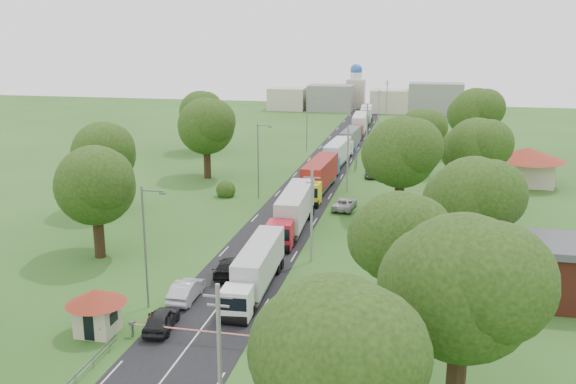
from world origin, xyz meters
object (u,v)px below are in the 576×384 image
(guard_booth, at_px, (97,306))
(car_lane_mid, at_px, (186,290))
(truck_0, at_px, (257,268))
(pedestrian_near, at_px, (151,324))
(boom_barrier, at_px, (173,329))
(car_lane_front, at_px, (161,320))
(info_sign, at_px, (356,152))

(guard_booth, distance_m, car_lane_mid, 8.27)
(truck_0, bearing_deg, pedestrian_near, -119.57)
(boom_barrier, xyz_separation_m, guard_booth, (-5.84, -0.00, 1.27))
(truck_0, xyz_separation_m, pedestrian_near, (-5.45, -9.60, -1.18))
(truck_0, distance_m, pedestrian_near, 11.11)
(boom_barrier, distance_m, guard_booth, 5.98)
(guard_booth, height_order, car_lane_front, guard_booth)
(truck_0, distance_m, car_lane_front, 10.05)
(boom_barrier, bearing_deg, guard_booth, -179.99)
(guard_booth, distance_m, info_sign, 61.27)
(info_sign, relative_size, truck_0, 0.30)
(boom_barrier, bearing_deg, info_sign, 83.76)
(car_lane_mid, distance_m, pedestrian_near, 6.51)
(guard_booth, xyz_separation_m, truck_0, (9.37, 10.11, -0.14))
(boom_barrier, relative_size, car_lane_mid, 1.83)
(guard_booth, distance_m, truck_0, 13.78)
(boom_barrier, relative_size, info_sign, 2.25)
(info_sign, xyz_separation_m, car_lane_front, (-8.07, -58.50, -2.21))
(boom_barrier, xyz_separation_m, pedestrian_near, (-1.92, 0.50, -0.05))
(info_sign, bearing_deg, truck_0, -93.48)
(car_lane_mid, bearing_deg, truck_0, -150.06)
(truck_0, bearing_deg, info_sign, 86.52)
(guard_booth, bearing_deg, pedestrian_near, 7.29)
(boom_barrier, bearing_deg, pedestrian_near, 165.43)
(guard_booth, bearing_deg, car_lane_front, 19.13)
(boom_barrier, relative_size, car_lane_front, 1.98)
(car_lane_mid, bearing_deg, guard_booth, 57.99)
(truck_0, bearing_deg, car_lane_mid, -149.01)
(boom_barrier, bearing_deg, car_lane_mid, 103.21)
(car_lane_front, relative_size, pedestrian_near, 2.78)
(guard_booth, bearing_deg, boom_barrier, 0.01)
(car_lane_front, bearing_deg, pedestrian_near, 61.35)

